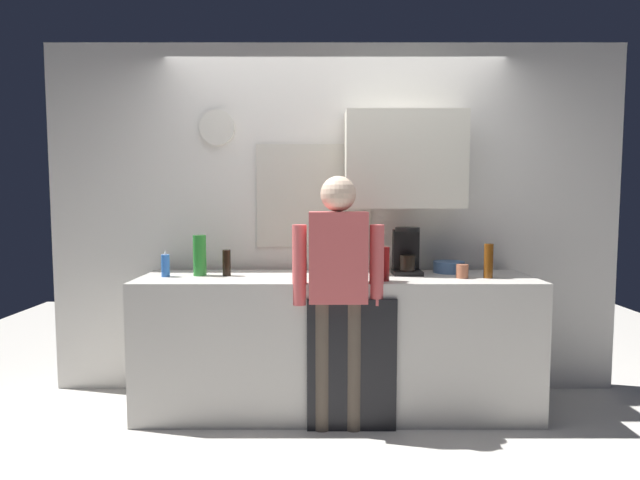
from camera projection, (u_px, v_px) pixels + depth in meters
The scene contains 14 objects.
ground_plane at pixel (340, 428), 3.23m from camera, with size 8.00×8.00×0.00m, color silver.
kitchen_counter at pixel (339, 343), 3.49m from camera, with size 2.67×0.64×0.93m, color beige.
dishwasher_panel at pixel (354, 366), 3.16m from camera, with size 0.56×0.02×0.84m, color black.
back_wall_assembly at pixel (346, 212), 3.82m from camera, with size 4.27×0.42×2.60m.
coffee_maker at pixel (409, 253), 3.55m from camera, with size 0.20×0.20×0.33m.
bottle_amber_beer at pixel (491, 261), 3.37m from camera, with size 0.06×0.06×0.23m, color brown.
bottle_dark_sauce at pixel (229, 263), 3.48m from camera, with size 0.06×0.06×0.18m, color black.
bottle_red_vinegar at pixel (387, 264), 3.25m from camera, with size 0.06×0.06×0.22m, color maroon.
bottle_clear_soda at pixel (202, 255), 3.49m from camera, with size 0.09×0.09×0.28m, color #2D8C33.
cup_terracotta_mug at pixel (465, 271), 3.37m from camera, with size 0.08×0.08×0.09m, color #B26647.
mixing_bowl at pixel (451, 267), 3.63m from camera, with size 0.22×0.22×0.08m, color #4C72A5.
potted_plant at pixel (333, 258), 3.37m from camera, with size 0.15×0.15×0.23m.
dish_soap at pixel (168, 265), 3.44m from camera, with size 0.06×0.06×0.18m.
person_at_sink at pixel (340, 281), 3.15m from camera, with size 0.57×0.22×1.60m.
Camera 1 is at (-0.11, -3.12, 1.46)m, focal length 28.47 mm.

